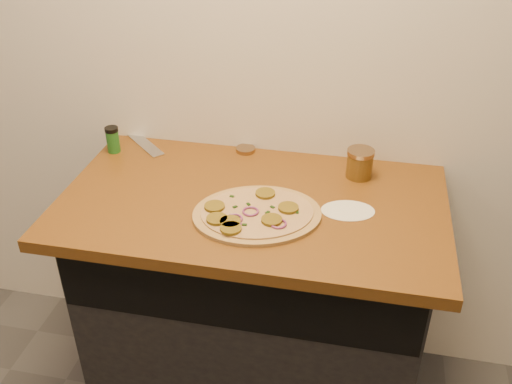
% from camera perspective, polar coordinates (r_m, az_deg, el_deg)
% --- Properties ---
extents(cabinet, '(1.10, 0.60, 0.86)m').
position_cam_1_polar(cabinet, '(2.09, -0.13, -11.06)').
color(cabinet, black).
rests_on(cabinet, ground).
extents(countertop, '(1.20, 0.70, 0.04)m').
position_cam_1_polar(countertop, '(1.79, -0.34, -1.17)').
color(countertop, brown).
rests_on(countertop, cabinet).
extents(pizza, '(0.47, 0.47, 0.03)m').
position_cam_1_polar(pizza, '(1.69, -0.01, -2.21)').
color(pizza, tan).
rests_on(pizza, countertop).
extents(chefs_knife, '(0.28, 0.26, 0.02)m').
position_cam_1_polar(chefs_knife, '(2.21, -12.09, 5.67)').
color(chefs_knife, '#B7BAC1').
rests_on(chefs_knife, countertop).
extents(mason_jar_lid, '(0.07, 0.07, 0.01)m').
position_cam_1_polar(mason_jar_lid, '(2.05, -1.05, 4.27)').
color(mason_jar_lid, '#907453').
rests_on(mason_jar_lid, countertop).
extents(salsa_jar, '(0.09, 0.09, 0.10)m').
position_cam_1_polar(salsa_jar, '(1.90, 10.34, 2.85)').
color(salsa_jar, '#9C1F0F').
rests_on(salsa_jar, countertop).
extents(spice_shaker, '(0.05, 0.05, 0.09)m').
position_cam_1_polar(spice_shaker, '(2.09, -14.13, 5.12)').
color(spice_shaker, '#1F5F1E').
rests_on(spice_shaker, countertop).
extents(flour_spill, '(0.19, 0.19, 0.00)m').
position_cam_1_polar(flour_spill, '(1.74, 9.17, -1.85)').
color(flour_spill, silver).
rests_on(flour_spill, countertop).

